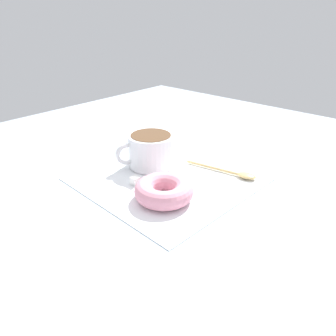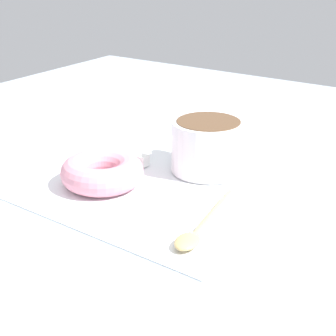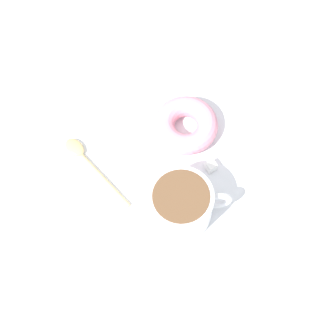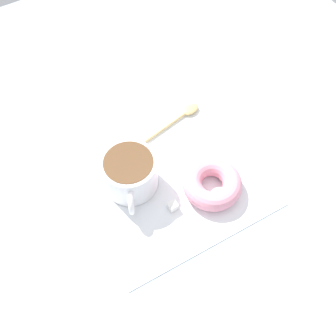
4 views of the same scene
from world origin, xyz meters
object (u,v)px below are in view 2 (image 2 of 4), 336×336
(coffee_cup, at_px, (206,144))
(sugar_cube, at_px, (142,160))
(spoon, at_px, (196,231))
(donut, at_px, (102,172))

(coffee_cup, xyz_separation_m, sugar_cube, (-0.04, 0.08, -0.03))
(spoon, bearing_deg, coffee_cup, 27.52)
(coffee_cup, xyz_separation_m, spoon, (-0.15, -0.08, -0.03))
(donut, bearing_deg, spoon, -105.16)
(coffee_cup, distance_m, spoon, 0.18)
(donut, bearing_deg, coffee_cup, -35.34)
(spoon, distance_m, sugar_cube, 0.20)
(donut, distance_m, sugar_cube, 0.08)
(spoon, bearing_deg, sugar_cube, 52.57)
(coffee_cup, height_order, spoon, coffee_cup)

